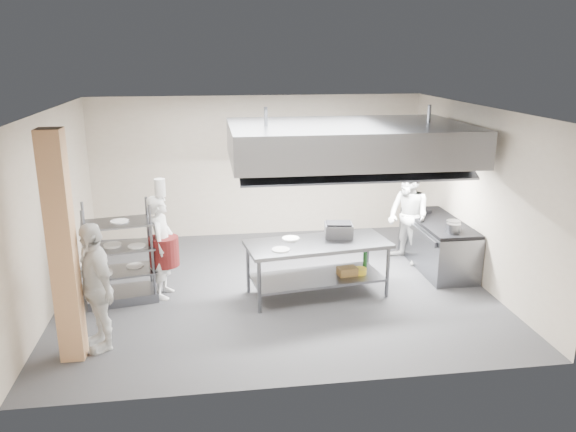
{
  "coord_description": "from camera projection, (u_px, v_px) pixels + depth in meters",
  "views": [
    {
      "loc": [
        -1.05,
        -8.82,
        3.85
      ],
      "look_at": [
        0.24,
        0.2,
        1.19
      ],
      "focal_mm": 35.0,
      "sensor_mm": 36.0,
      "label": 1
    }
  ],
  "objects": [
    {
      "name": "exhaust_hood",
      "position": [
        348.0,
        142.0,
        9.48
      ],
      "size": [
        4.0,
        2.5,
        0.6
      ],
      "primitive_type": "cube",
      "color": "slate",
      "rests_on": "ceiling"
    },
    {
      "name": "island",
      "position": [
        317.0,
        269.0,
        9.17
      ],
      "size": [
        2.41,
        1.27,
        0.91
      ],
      "primitive_type": null,
      "rotation": [
        0.0,
        0.0,
        0.14
      ],
      "color": "gray",
      "rests_on": "floor"
    },
    {
      "name": "chef_line",
      "position": [
        408.0,
        217.0,
        10.48
      ],
      "size": [
        0.95,
        1.06,
        1.8
      ],
      "primitive_type": "imported",
      "rotation": [
        0.0,
        0.0,
        -1.21
      ],
      "color": "white",
      "rests_on": "floor"
    },
    {
      "name": "wall_shelf",
      "position": [
        342.0,
        166.0,
        12.12
      ],
      "size": [
        1.5,
        0.28,
        0.04
      ],
      "primitive_type": "cube",
      "color": "slate",
      "rests_on": "wall_back"
    },
    {
      "name": "wicker_basket",
      "position": [
        347.0,
        271.0,
        9.24
      ],
      "size": [
        0.34,
        0.26,
        0.14
      ],
      "primitive_type": "cube",
      "rotation": [
        0.0,
        0.0,
        0.15
      ],
      "color": "olive",
      "rests_on": "island_undershelf"
    },
    {
      "name": "island_worktop",
      "position": [
        318.0,
        244.0,
        9.05
      ],
      "size": [
        2.41,
        1.27,
        0.06
      ],
      "primitive_type": "cube",
      "rotation": [
        0.0,
        0.0,
        0.14
      ],
      "color": "slate",
      "rests_on": "island"
    },
    {
      "name": "pass_rack",
      "position": [
        119.0,
        253.0,
        8.87
      ],
      "size": [
        1.17,
        0.82,
        1.61
      ],
      "primitive_type": null,
      "rotation": [
        0.0,
        0.0,
        0.19
      ],
      "color": "gray",
      "rests_on": "floor"
    },
    {
      "name": "column",
      "position": [
        63.0,
        249.0,
        6.98
      ],
      "size": [
        0.3,
        0.3,
        3.0
      ],
      "primitive_type": "cube",
      "color": "tan",
      "rests_on": "floor"
    },
    {
      "name": "wall_right",
      "position": [
        477.0,
        195.0,
        9.66
      ],
      "size": [
        0.0,
        6.0,
        6.0
      ],
      "primitive_type": "plane",
      "rotation": [
        1.57,
        0.0,
        -1.57
      ],
      "color": "#B2A28D",
      "rests_on": "ground"
    },
    {
      "name": "wall_back",
      "position": [
        258.0,
        166.0,
        12.03
      ],
      "size": [
        7.0,
        0.0,
        7.0
      ],
      "primitive_type": "plane",
      "rotation": [
        1.57,
        0.0,
        0.0
      ],
      "color": "#B2A28D",
      "rests_on": "ground"
    },
    {
      "name": "hood_strip_b",
      "position": [
        398.0,
        159.0,
        9.7
      ],
      "size": [
        1.6,
        0.12,
        0.04
      ],
      "primitive_type": "cube",
      "color": "white",
      "rests_on": "exhaust_hood"
    },
    {
      "name": "ceiling",
      "position": [
        275.0,
        109.0,
        8.76
      ],
      "size": [
        7.0,
        7.0,
        0.0
      ],
      "primitive_type": "plane",
      "rotation": [
        3.14,
        0.0,
        0.0
      ],
      "color": "silver",
      "rests_on": "wall_back"
    },
    {
      "name": "wall_left",
      "position": [
        52.0,
        210.0,
        8.7
      ],
      "size": [
        0.0,
        6.0,
        6.0
      ],
      "primitive_type": "plane",
      "rotation": [
        1.57,
        0.0,
        1.57
      ],
      "color": "#B2A28D",
      "rests_on": "ground"
    },
    {
      "name": "griddle",
      "position": [
        339.0,
        230.0,
        9.28
      ],
      "size": [
        0.5,
        0.41,
        0.22
      ],
      "primitive_type": "cube",
      "rotation": [
        0.0,
        0.0,
        -0.14
      ],
      "color": "gray",
      "rests_on": "island_worktop"
    },
    {
      "name": "chef_head",
      "position": [
        162.0,
        247.0,
        9.02
      ],
      "size": [
        0.5,
        0.68,
        1.7
      ],
      "primitive_type": "imported",
      "rotation": [
        0.0,
        0.0,
        1.4
      ],
      "color": "silver",
      "rests_on": "floor"
    },
    {
      "name": "island_undershelf",
      "position": [
        317.0,
        277.0,
        9.21
      ],
      "size": [
        2.21,
        1.15,
        0.04
      ],
      "primitive_type": "cube",
      "rotation": [
        0.0,
        0.0,
        0.14
      ],
      "color": "slate",
      "rests_on": "island"
    },
    {
      "name": "hood_strip_a",
      "position": [
        296.0,
        162.0,
        9.45
      ],
      "size": [
        1.6,
        0.12,
        0.04
      ],
      "primitive_type": "cube",
      "color": "white",
      "rests_on": "exhaust_hood"
    },
    {
      "name": "chef_plating",
      "position": [
        96.0,
        286.0,
        7.4
      ],
      "size": [
        0.88,
        1.11,
        1.76
      ],
      "primitive_type": "imported",
      "rotation": [
        0.0,
        0.0,
        -1.06
      ],
      "color": "silver",
      "rests_on": "floor"
    },
    {
      "name": "stockpot",
      "position": [
        453.0,
        225.0,
        9.68
      ],
      "size": [
        0.24,
        0.24,
        0.17
      ],
      "primitive_type": "cylinder",
      "color": "gray",
      "rests_on": "range_top"
    },
    {
      "name": "plate_stack",
      "position": [
        121.0,
        270.0,
        8.95
      ],
      "size": [
        0.28,
        0.28,
        0.05
      ],
      "primitive_type": "cylinder",
      "color": "white",
      "rests_on": "pass_rack"
    },
    {
      "name": "floor",
      "position": [
        276.0,
        287.0,
        9.6
      ],
      "size": [
        7.0,
        7.0,
        0.0
      ],
      "primitive_type": "plane",
      "color": "#28282A",
      "rests_on": "ground"
    },
    {
      "name": "cooking_range",
      "position": [
        437.0,
        245.0,
        10.38
      ],
      "size": [
        0.8,
        2.0,
        0.84
      ],
      "primitive_type": "cube",
      "color": "slate",
      "rests_on": "floor"
    },
    {
      "name": "range_top",
      "position": [
        439.0,
        222.0,
        10.25
      ],
      "size": [
        0.78,
        1.96,
        0.06
      ],
      "primitive_type": "cube",
      "color": "black",
      "rests_on": "cooking_range"
    }
  ]
}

